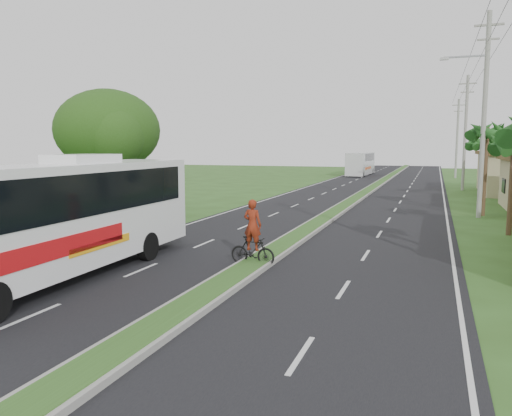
% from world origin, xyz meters
% --- Properties ---
extents(ground, '(180.00, 180.00, 0.00)m').
position_xyz_m(ground, '(0.00, 0.00, 0.00)').
color(ground, '#31521E').
rests_on(ground, ground).
extents(road_asphalt, '(14.00, 160.00, 0.02)m').
position_xyz_m(road_asphalt, '(0.00, 20.00, 0.01)').
color(road_asphalt, black).
rests_on(road_asphalt, ground).
extents(median_strip, '(1.20, 160.00, 0.18)m').
position_xyz_m(median_strip, '(0.00, 20.00, 0.10)').
color(median_strip, gray).
rests_on(median_strip, ground).
extents(lane_edge_left, '(0.12, 160.00, 0.01)m').
position_xyz_m(lane_edge_left, '(-6.70, 20.00, 0.00)').
color(lane_edge_left, silver).
rests_on(lane_edge_left, ground).
extents(lane_edge_right, '(0.12, 160.00, 0.01)m').
position_xyz_m(lane_edge_right, '(6.70, 20.00, 0.00)').
color(lane_edge_right, silver).
rests_on(lane_edge_right, ground).
extents(palm_verge_c, '(2.40, 2.40, 5.85)m').
position_xyz_m(palm_verge_c, '(8.80, 19.00, 5.12)').
color(palm_verge_c, '#473321').
rests_on(palm_verge_c, ground).
extents(palm_verge_d, '(2.40, 2.40, 5.25)m').
position_xyz_m(palm_verge_d, '(9.30, 28.00, 4.55)').
color(palm_verge_d, '#473321').
rests_on(palm_verge_d, ground).
extents(shade_tree, '(6.30, 6.00, 7.54)m').
position_xyz_m(shade_tree, '(-12.11, 10.02, 5.03)').
color(shade_tree, '#473321').
rests_on(shade_tree, ground).
extents(utility_pole_b, '(3.20, 0.28, 12.00)m').
position_xyz_m(utility_pole_b, '(8.47, 18.00, 6.26)').
color(utility_pole_b, gray).
rests_on(utility_pole_b, ground).
extents(utility_pole_c, '(1.60, 0.28, 11.00)m').
position_xyz_m(utility_pole_c, '(8.50, 38.00, 5.67)').
color(utility_pole_c, gray).
rests_on(utility_pole_c, ground).
extents(utility_pole_d, '(1.60, 0.28, 10.50)m').
position_xyz_m(utility_pole_d, '(8.50, 58.00, 5.42)').
color(utility_pole_d, gray).
rests_on(utility_pole_d, ground).
extents(coach_bus_main, '(2.85, 12.44, 4.00)m').
position_xyz_m(coach_bus_main, '(-5.20, -1.85, 2.20)').
color(coach_bus_main, white).
rests_on(coach_bus_main, ground).
extents(coach_bus_far, '(2.72, 11.50, 3.34)m').
position_xyz_m(coach_bus_far, '(-4.50, 60.33, 1.89)').
color(coach_bus_far, silver).
rests_on(coach_bus_far, ground).
extents(motorcyclist, '(1.75, 0.62, 2.40)m').
position_xyz_m(motorcyclist, '(-0.14, 2.04, 0.89)').
color(motorcyclist, black).
rests_on(motorcyclist, ground).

